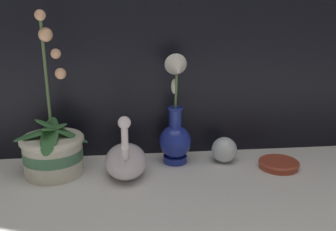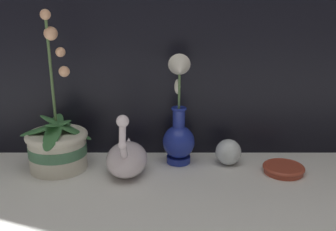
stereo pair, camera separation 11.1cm
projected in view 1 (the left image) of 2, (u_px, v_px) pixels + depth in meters
ground_plane at (171, 190)px, 1.04m from camera, size 2.80×2.80×0.00m
orchid_potted_plant at (53, 148)px, 1.11m from camera, size 0.21×0.24×0.46m
swan_figurine at (126, 159)px, 1.11m from camera, size 0.12×0.20×0.20m
blue_vase at (176, 127)px, 1.17m from camera, size 0.10×0.12×0.33m
glass_sphere at (224, 150)px, 1.20m from camera, size 0.08×0.08×0.08m
amber_dish at (279, 164)px, 1.17m from camera, size 0.12×0.12×0.02m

